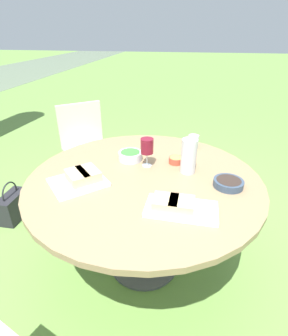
{
  "coord_description": "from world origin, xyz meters",
  "views": [
    {
      "loc": [
        -1.36,
        -0.23,
        1.53
      ],
      "look_at": [
        0.0,
        0.0,
        0.79
      ],
      "focal_mm": 28.0,
      "sensor_mm": 36.0,
      "label": 1
    }
  ],
  "objects_px": {
    "water_pitcher": "(189,156)",
    "wine_glass": "(147,147)",
    "handbag": "(13,206)",
    "dining_table": "(144,189)",
    "chair_near_left": "(85,142)"
  },
  "relations": [
    {
      "from": "chair_near_left",
      "to": "handbag",
      "type": "height_order",
      "value": "chair_near_left"
    },
    {
      "from": "dining_table",
      "to": "chair_near_left",
      "type": "xyz_separation_m",
      "value": [
        0.94,
        0.76,
        -0.12
      ]
    },
    {
      "from": "wine_glass",
      "to": "handbag",
      "type": "height_order",
      "value": "wine_glass"
    },
    {
      "from": "dining_table",
      "to": "wine_glass",
      "type": "height_order",
      "value": "wine_glass"
    },
    {
      "from": "water_pitcher",
      "to": "wine_glass",
      "type": "relative_size",
      "value": 1.15
    },
    {
      "from": "chair_near_left",
      "to": "water_pitcher",
      "type": "distance_m",
      "value": 1.36
    },
    {
      "from": "wine_glass",
      "to": "chair_near_left",
      "type": "bearing_deg",
      "value": 43.35
    },
    {
      "from": "wine_glass",
      "to": "handbag",
      "type": "relative_size",
      "value": 0.52
    },
    {
      "from": "water_pitcher",
      "to": "handbag",
      "type": "bearing_deg",
      "value": 82.03
    },
    {
      "from": "water_pitcher",
      "to": "wine_glass",
      "type": "distance_m",
      "value": 0.27
    },
    {
      "from": "wine_glass",
      "to": "handbag",
      "type": "xyz_separation_m",
      "value": [
        0.17,
        1.24,
        -0.74
      ]
    },
    {
      "from": "water_pitcher",
      "to": "dining_table",
      "type": "bearing_deg",
      "value": 112.61
    },
    {
      "from": "dining_table",
      "to": "handbag",
      "type": "distance_m",
      "value": 1.38
    },
    {
      "from": "chair_near_left",
      "to": "wine_glass",
      "type": "height_order",
      "value": "wine_glass"
    },
    {
      "from": "chair_near_left",
      "to": "water_pitcher",
      "type": "relative_size",
      "value": 4.06
    }
  ]
}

